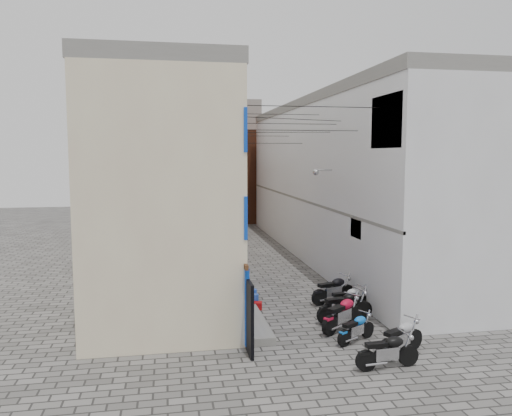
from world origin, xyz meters
TOP-DOWN VIEW (x-y plane):
  - ground at (0.00, 0.00)m, footprint 90.00×90.00m
  - plinth at (-2.05, 13.00)m, footprint 0.90×26.00m
  - building_left at (-4.98, 12.95)m, footprint 5.10×27.00m
  - building_right at (5.00, 13.00)m, footprint 5.94×26.00m
  - building_far_brick_left at (-2.00, 28.00)m, footprint 6.00×6.00m
  - building_far_brick_right at (3.00, 30.00)m, footprint 5.00×6.00m
  - building_far_concrete at (0.00, 34.00)m, footprint 8.00×5.00m
  - far_shopfront at (0.00, 25.20)m, footprint 2.00×0.30m
  - overhead_wires at (0.00, 7.64)m, footprint 5.80×13.02m
  - motorcycle_a at (1.05, -2.16)m, footprint 1.93×0.75m
  - motorcycle_b at (1.88, -1.29)m, footprint 2.01×1.42m
  - motorcycle_c at (0.95, -0.13)m, footprint 1.72×1.29m
  - motorcycle_d at (0.91, 0.98)m, footprint 2.14×1.79m
  - motorcycle_e at (1.26, 1.72)m, footprint 2.27×1.10m
  - motorcycle_f at (1.78, 2.75)m, footprint 1.94×0.81m
  - motorcycle_g at (1.62, 3.98)m, footprint 2.17×1.31m
  - person_a at (-2.15, 4.72)m, footprint 0.56×0.69m
  - person_b at (-2.35, 1.68)m, footprint 0.62×0.78m
  - water_jug_near at (-1.55, 4.09)m, footprint 0.34×0.34m
  - water_jug_far at (-1.55, 4.58)m, footprint 0.35×0.35m
  - red_crate at (-1.55, 3.75)m, footprint 0.49×0.41m

SIDE VIEW (x-z plane):
  - ground at x=0.00m, z-range 0.00..0.00m
  - plinth at x=-2.05m, z-range 0.00..0.25m
  - red_crate at x=-1.55m, z-range 0.00..0.27m
  - water_jug_near at x=-1.55m, z-range 0.00..0.49m
  - water_jug_far at x=-1.55m, z-range 0.00..0.55m
  - motorcycle_c at x=0.95m, z-range 0.00..0.97m
  - motorcycle_f at x=1.78m, z-range 0.00..1.09m
  - motorcycle_a at x=1.05m, z-range 0.00..1.09m
  - motorcycle_b at x=1.88m, z-range 0.00..1.13m
  - motorcycle_g at x=1.62m, z-range 0.00..1.20m
  - motorcycle_d at x=0.91m, z-range 0.00..1.24m
  - motorcycle_e at x=1.26m, z-range 0.00..1.26m
  - person_b at x=-2.35m, z-range 0.25..1.83m
  - person_a at x=-2.15m, z-range 0.25..1.90m
  - far_shopfront at x=0.00m, z-range 0.00..2.40m
  - building_far_brick_right at x=3.00m, z-range 0.00..8.00m
  - building_left at x=-4.98m, z-range 0.00..9.00m
  - building_right at x=5.00m, z-range 0.01..9.01m
  - building_far_brick_left at x=-2.00m, z-range 0.00..10.00m
  - building_far_concrete at x=0.00m, z-range 0.00..11.00m
  - overhead_wires at x=0.00m, z-range 6.46..7.79m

